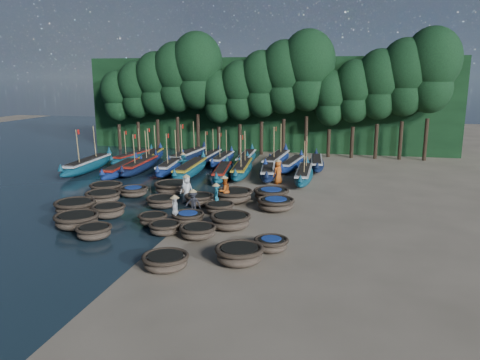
% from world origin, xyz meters
% --- Properties ---
extents(ground, '(120.00, 120.00, 0.00)m').
position_xyz_m(ground, '(0.00, 0.00, 0.00)').
color(ground, gray).
rests_on(ground, ground).
extents(foliage_wall, '(40.00, 3.00, 10.00)m').
position_xyz_m(foliage_wall, '(0.00, 23.50, 5.00)').
color(foliage_wall, black).
rests_on(foliage_wall, ground).
extents(coracle_3, '(2.22, 2.22, 0.69)m').
position_xyz_m(coracle_3, '(1.53, -10.48, 0.39)').
color(coracle_3, brown).
rests_on(coracle_3, ground).
extents(coracle_4, '(2.27, 2.27, 0.81)m').
position_xyz_m(coracle_4, '(4.42, -9.20, 0.47)').
color(coracle_4, brown).
rests_on(coracle_4, ground).
extents(coracle_5, '(2.59, 2.59, 0.81)m').
position_xyz_m(coracle_5, '(-5.16, -6.35, 0.46)').
color(coracle_5, brown).
rests_on(coracle_5, ground).
extents(coracle_6, '(2.02, 2.02, 0.69)m').
position_xyz_m(coracle_6, '(-3.40, -7.66, 0.39)').
color(coracle_6, brown).
rests_on(coracle_6, ground).
extents(coracle_7, '(1.68, 1.68, 0.65)m').
position_xyz_m(coracle_7, '(-0.19, -6.25, 0.37)').
color(coracle_7, brown).
rests_on(coracle_7, ground).
extents(coracle_8, '(1.97, 1.97, 0.68)m').
position_xyz_m(coracle_8, '(1.65, -6.44, 0.39)').
color(coracle_8, brown).
rests_on(coracle_8, ground).
extents(coracle_9, '(1.76, 1.76, 0.66)m').
position_xyz_m(coracle_9, '(5.52, -7.41, 0.38)').
color(coracle_9, brown).
rests_on(coracle_9, ground).
extents(coracle_10, '(2.92, 2.92, 0.82)m').
position_xyz_m(coracle_10, '(-6.74, -3.95, 0.47)').
color(coracle_10, brown).
rests_on(coracle_10, ground).
extents(coracle_11, '(1.96, 1.96, 0.76)m').
position_xyz_m(coracle_11, '(-4.45, -4.20, 0.44)').
color(coracle_11, brown).
rests_on(coracle_11, ground).
extents(coracle_12, '(1.68, 1.68, 0.65)m').
position_xyz_m(coracle_12, '(-1.40, -4.96, 0.37)').
color(coracle_12, brown).
rests_on(coracle_12, ground).
extents(coracle_13, '(1.83, 1.83, 0.63)m').
position_xyz_m(coracle_13, '(0.36, -4.22, 0.36)').
color(coracle_13, brown).
rests_on(coracle_13, ground).
extents(coracle_14, '(2.22, 2.22, 0.84)m').
position_xyz_m(coracle_14, '(2.89, -4.66, 0.48)').
color(coracle_14, brown).
rests_on(coracle_14, ground).
extents(coracle_15, '(2.28, 2.28, 0.76)m').
position_xyz_m(coracle_15, '(-6.37, -1.34, 0.44)').
color(coracle_15, brown).
rests_on(coracle_15, ground).
extents(coracle_16, '(2.03, 2.03, 0.70)m').
position_xyz_m(coracle_16, '(-2.25, -1.50, 0.40)').
color(coracle_16, brown).
rests_on(coracle_16, ground).
extents(coracle_17, '(1.89, 1.89, 0.75)m').
position_xyz_m(coracle_17, '(-0.13, -0.58, 0.43)').
color(coracle_17, brown).
rests_on(coracle_17, ground).
extents(coracle_18, '(2.17, 2.17, 0.65)m').
position_xyz_m(coracle_18, '(1.54, -1.93, 0.37)').
color(coracle_18, brown).
rests_on(coracle_18, ground).
extents(coracle_19, '(2.28, 2.28, 0.76)m').
position_xyz_m(coracle_19, '(4.72, -0.62, 0.44)').
color(coracle_19, brown).
rests_on(coracle_19, ground).
extents(coracle_20, '(2.28, 2.28, 0.75)m').
position_xyz_m(coracle_20, '(-7.38, 0.94, 0.43)').
color(coracle_20, brown).
rests_on(coracle_20, ground).
extents(coracle_21, '(2.18, 2.18, 0.67)m').
position_xyz_m(coracle_21, '(-5.19, 0.60, 0.39)').
color(coracle_21, brown).
rests_on(coracle_21, ground).
extents(coracle_22, '(2.85, 2.85, 0.83)m').
position_xyz_m(coracle_22, '(-2.91, 2.00, 0.47)').
color(coracle_22, brown).
rests_on(coracle_22, ground).
extents(coracle_23, '(2.94, 2.94, 0.85)m').
position_xyz_m(coracle_23, '(1.78, 0.64, 0.48)').
color(coracle_23, brown).
rests_on(coracle_23, ground).
extents(coracle_24, '(2.70, 2.70, 0.77)m').
position_xyz_m(coracle_24, '(4.06, 1.74, 0.44)').
color(coracle_24, brown).
rests_on(coracle_24, ground).
extents(long_boat_0, '(2.06, 8.98, 3.82)m').
position_xyz_m(long_boat_0, '(-12.72, 7.63, 0.61)').
color(long_boat_0, '#0F4A57').
rests_on(long_boat_0, ground).
extents(long_boat_1, '(2.10, 7.86, 1.39)m').
position_xyz_m(long_boat_1, '(-9.33, 7.01, 0.53)').
color(long_boat_1, navy).
rests_on(long_boat_1, ground).
extents(long_boat_2, '(1.79, 8.03, 3.41)m').
position_xyz_m(long_boat_2, '(-8.31, 8.59, 0.54)').
color(long_boat_2, '#0E1633').
rests_on(long_boat_2, ground).
extents(long_boat_3, '(2.18, 8.20, 3.50)m').
position_xyz_m(long_boat_3, '(-5.68, 9.03, 0.56)').
color(long_boat_3, navy).
rests_on(long_boat_3, ground).
extents(long_boat_4, '(1.85, 8.64, 1.52)m').
position_xyz_m(long_boat_4, '(-3.61, 7.95, 0.58)').
color(long_boat_4, '#0F4A57').
rests_on(long_boat_4, ground).
extents(long_boat_5, '(2.28, 7.38, 1.31)m').
position_xyz_m(long_boat_5, '(-0.86, 7.70, 0.50)').
color(long_boat_5, '#0F4A57').
rests_on(long_boat_5, ground).
extents(long_boat_6, '(2.21, 8.31, 3.55)m').
position_xyz_m(long_boat_6, '(0.47, 9.02, 0.56)').
color(long_boat_6, '#0F4A57').
rests_on(long_boat_6, ground).
extents(long_boat_7, '(2.35, 7.79, 1.38)m').
position_xyz_m(long_boat_7, '(2.67, 8.93, 0.53)').
color(long_boat_7, '#0E1633').
rests_on(long_boat_7, ground).
extents(long_boat_8, '(1.56, 7.94, 3.37)m').
position_xyz_m(long_boat_8, '(5.62, 8.04, 0.53)').
color(long_boat_8, '#0F4A57').
rests_on(long_boat_8, ground).
extents(long_boat_9, '(2.11, 7.28, 3.11)m').
position_xyz_m(long_boat_9, '(-11.07, 12.95, 0.49)').
color(long_boat_9, '#0F4A57').
rests_on(long_boat_9, ground).
extents(long_boat_10, '(2.67, 7.89, 3.39)m').
position_xyz_m(long_boat_10, '(-9.25, 13.17, 0.54)').
color(long_boat_10, navy).
rests_on(long_boat_10, ground).
extents(long_boat_11, '(2.17, 8.91, 3.79)m').
position_xyz_m(long_boat_11, '(-5.80, 13.67, 0.60)').
color(long_boat_11, '#0E1633').
rests_on(long_boat_11, ground).
extents(long_boat_12, '(1.33, 7.28, 3.09)m').
position_xyz_m(long_boat_12, '(-3.92, 14.41, 0.49)').
color(long_boat_12, '#0E1633').
rests_on(long_boat_12, ground).
extents(long_boat_13, '(1.28, 7.27, 3.09)m').
position_xyz_m(long_boat_13, '(-2.39, 13.61, 0.49)').
color(long_boat_13, navy).
rests_on(long_boat_13, ground).
extents(long_boat_14, '(1.87, 8.06, 1.42)m').
position_xyz_m(long_boat_14, '(-0.28, 14.29, 0.54)').
color(long_boat_14, '#0F4A57').
rests_on(long_boat_14, ground).
extents(long_boat_15, '(2.16, 8.87, 3.78)m').
position_xyz_m(long_boat_15, '(2.64, 13.63, 0.60)').
color(long_boat_15, navy).
rests_on(long_boat_15, ground).
extents(long_boat_16, '(2.23, 7.35, 1.30)m').
position_xyz_m(long_boat_16, '(4.19, 12.48, 0.50)').
color(long_boat_16, navy).
rests_on(long_boat_16, ground).
extents(long_boat_17, '(1.85, 7.45, 1.31)m').
position_xyz_m(long_boat_17, '(6.25, 13.49, 0.50)').
color(long_boat_17, '#0E1633').
rests_on(long_boat_17, ground).
extents(fisherman_0, '(0.92, 0.67, 1.95)m').
position_xyz_m(fisherman_0, '(-1.20, 0.09, 0.93)').
color(fisherman_0, silver).
rests_on(fisherman_0, ground).
extents(fisherman_1, '(0.61, 0.69, 1.80)m').
position_xyz_m(fisherman_1, '(1.15, -1.25, 0.91)').
color(fisherman_1, '#1B6174').
rests_on(fisherman_1, ground).
extents(fisherman_2, '(1.07, 1.11, 2.01)m').
position_xyz_m(fisherman_2, '(1.34, 0.01, 0.95)').
color(fisherman_2, '#B85218').
rests_on(fisherman_2, ground).
extents(fisherman_3, '(1.01, 0.65, 1.69)m').
position_xyz_m(fisherman_3, '(0.14, -2.63, 0.79)').
color(fisherman_3, black).
rests_on(fisherman_3, ground).
extents(fisherman_4, '(0.52, 0.97, 1.79)m').
position_xyz_m(fisherman_4, '(-0.26, -4.56, 0.87)').
color(fisherman_4, silver).
rests_on(fisherman_4, ground).
extents(fisherman_5, '(1.20, 1.47, 1.77)m').
position_xyz_m(fisherman_5, '(-4.77, 9.50, 0.82)').
color(fisherman_5, '#1B6174').
rests_on(fisherman_5, ground).
extents(fisherman_6, '(0.95, 1.05, 2.00)m').
position_xyz_m(fisherman_6, '(3.78, 6.72, 0.95)').
color(fisherman_6, '#B85218').
rests_on(fisherman_6, ground).
extents(tree_0, '(3.68, 3.68, 8.68)m').
position_xyz_m(tree_0, '(-16.00, 20.00, 5.97)').
color(tree_0, black).
rests_on(tree_0, ground).
extents(tree_1, '(4.09, 4.09, 9.65)m').
position_xyz_m(tree_1, '(-13.70, 20.00, 6.65)').
color(tree_1, black).
rests_on(tree_1, ground).
extents(tree_2, '(4.51, 4.51, 10.63)m').
position_xyz_m(tree_2, '(-11.40, 20.00, 7.32)').
color(tree_2, black).
rests_on(tree_2, ground).
extents(tree_3, '(4.92, 4.92, 11.60)m').
position_xyz_m(tree_3, '(-9.10, 20.00, 8.00)').
color(tree_3, black).
rests_on(tree_3, ground).
extents(tree_4, '(5.34, 5.34, 12.58)m').
position_xyz_m(tree_4, '(-6.80, 20.00, 8.67)').
color(tree_4, black).
rests_on(tree_4, ground).
extents(tree_5, '(3.68, 3.68, 8.68)m').
position_xyz_m(tree_5, '(-4.50, 20.00, 5.97)').
color(tree_5, black).
rests_on(tree_5, ground).
extents(tree_6, '(4.09, 4.09, 9.65)m').
position_xyz_m(tree_6, '(-2.20, 20.00, 6.65)').
color(tree_6, black).
rests_on(tree_6, ground).
extents(tree_7, '(4.51, 4.51, 10.63)m').
position_xyz_m(tree_7, '(0.10, 20.00, 7.32)').
color(tree_7, black).
rests_on(tree_7, ground).
extents(tree_8, '(4.92, 4.92, 11.60)m').
position_xyz_m(tree_8, '(2.40, 20.00, 8.00)').
color(tree_8, black).
rests_on(tree_8, ground).
extents(tree_9, '(5.34, 5.34, 12.58)m').
position_xyz_m(tree_9, '(4.70, 20.00, 8.67)').
color(tree_9, black).
rests_on(tree_9, ground).
extents(tree_10, '(3.68, 3.68, 8.68)m').
position_xyz_m(tree_10, '(7.00, 20.00, 5.97)').
color(tree_10, black).
rests_on(tree_10, ground).
extents(tree_11, '(4.09, 4.09, 9.65)m').
position_xyz_m(tree_11, '(9.30, 20.00, 6.65)').
color(tree_11, black).
rests_on(tree_11, ground).
extents(tree_12, '(4.51, 4.51, 10.63)m').
position_xyz_m(tree_12, '(11.60, 20.00, 7.32)').
color(tree_12, black).
rests_on(tree_12, ground).
extents(tree_13, '(4.92, 4.92, 11.60)m').
position_xyz_m(tree_13, '(13.90, 20.00, 8.00)').
color(tree_13, black).
rests_on(tree_13, ground).
extents(tree_14, '(5.34, 5.34, 12.58)m').
position_xyz_m(tree_14, '(16.20, 20.00, 8.67)').
color(tree_14, black).
rests_on(tree_14, ground).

